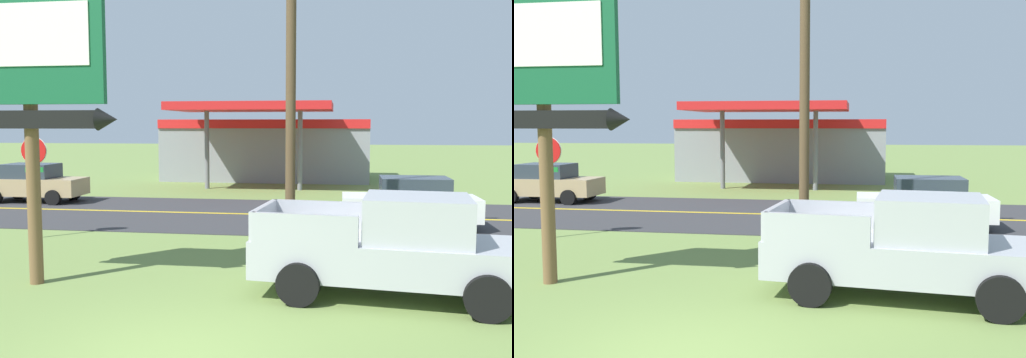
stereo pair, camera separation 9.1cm
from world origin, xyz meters
The scene contains 9 objects.
road_asphalt centered at (0.00, 13.00, 0.01)m, with size 140.00×8.00×0.02m, color #333335.
road_centre_line centered at (0.00, 13.00, 0.02)m, with size 126.00×0.20×0.01m, color gold.
motel_sign centered at (-3.84, 3.23, 4.22)m, with size 3.59×0.54×6.16m.
stop_sign centered at (-6.43, 7.77, 2.03)m, with size 0.80×0.08×2.95m.
utility_pole centered at (1.02, 7.25, 5.21)m, with size 1.64×0.26×9.87m.
gas_station centered at (-2.18, 26.79, 1.94)m, with size 12.00×11.50×4.40m.
pickup_silver_parked_on_lawn centered at (3.36, 3.51, 0.96)m, with size 5.39×2.67×1.96m.
car_white_near_lane centered at (4.50, 11.00, 0.83)m, with size 4.20×2.00×1.64m.
car_tan_mid_lane centered at (-10.68, 15.00, 0.83)m, with size 4.20×2.00×1.64m.
Camera 2 is at (2.44, -7.32, 3.28)m, focal length 39.77 mm.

